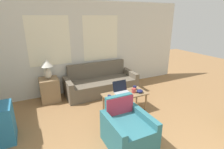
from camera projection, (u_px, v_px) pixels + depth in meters
wall_back at (80, 48)px, 5.05m from camera, size 6.93×0.06×2.60m
couch at (101, 84)px, 5.21m from camera, size 2.09×0.83×0.85m
armchair at (127, 131)px, 3.06m from camera, size 0.73×0.83×0.82m
side_table at (50, 90)px, 4.66m from camera, size 0.48×0.48×0.63m
table_lamp at (47, 67)px, 4.46m from camera, size 0.32×0.32×0.52m
coffee_table at (125, 96)px, 4.11m from camera, size 1.04×0.50×0.46m
laptop at (122, 91)px, 4.11m from camera, size 0.36×0.33×0.27m
cup_navy at (135, 88)px, 4.30m from camera, size 0.08×0.08×0.09m
cup_yellow at (134, 91)px, 4.13m from camera, size 0.10×0.10×0.10m
cup_white at (109, 97)px, 3.85m from camera, size 0.07×0.07×0.07m
snack_bowl at (140, 91)px, 4.13m from camera, size 0.15×0.15×0.08m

